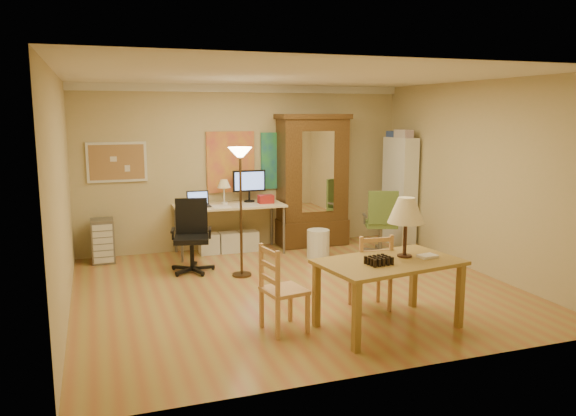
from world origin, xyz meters
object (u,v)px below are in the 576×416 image
object	(u,v)px
dining_table	(395,246)
office_chair_black	(192,252)
computer_desk	(231,223)
bookshelf	(399,192)
office_chair_green	(381,237)
armoire	(312,189)

from	to	relation	value
dining_table	office_chair_black	size ratio (longest dim) A/B	1.52
computer_desk	bookshelf	bearing A→B (deg)	-7.12
bookshelf	dining_table	bearing A→B (deg)	-120.84
bookshelf	office_chair_green	bearing A→B (deg)	-139.20
dining_table	office_chair_black	bearing A→B (deg)	121.32
computer_desk	office_chair_black	world-z (taller)	computer_desk
dining_table	computer_desk	size ratio (longest dim) A/B	0.90
armoire	bookshelf	xyz separation A→B (m)	(1.44, -0.44, -0.06)
armoire	bookshelf	size ratio (longest dim) A/B	1.21
computer_desk	armoire	world-z (taller)	armoire
office_chair_black	bookshelf	size ratio (longest dim) A/B	0.56
office_chair_black	armoire	xyz separation A→B (m)	(2.24, 0.99, 0.69)
dining_table	bookshelf	world-z (taller)	bookshelf
armoire	office_chair_black	bearing A→B (deg)	-156.22
dining_table	office_chair_black	xyz separation A→B (m)	(-1.69, 2.78, -0.59)
office_chair_black	armoire	bearing A→B (deg)	23.78
computer_desk	office_chair_green	size ratio (longest dim) A/B	1.66
office_chair_black	bookshelf	world-z (taller)	bookshelf
office_chair_green	armoire	size ratio (longest dim) A/B	0.47
bookshelf	computer_desk	bearing A→B (deg)	172.88
dining_table	armoire	distance (m)	3.81
bookshelf	armoire	bearing A→B (deg)	162.98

